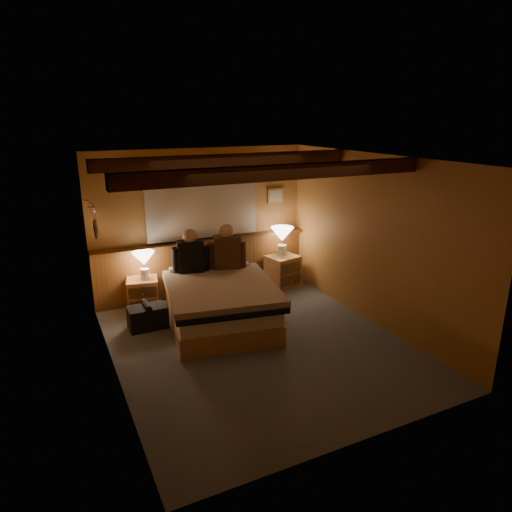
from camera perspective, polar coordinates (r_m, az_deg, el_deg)
floor at (r=6.12m, az=0.23°, el=-10.93°), size 4.20×4.20×0.00m
ceiling at (r=5.42m, az=0.26°, el=12.06°), size 4.20×4.20×0.00m
wall_back at (r=7.53m, az=-6.80°, el=4.15°), size 3.60×0.00×3.60m
wall_left at (r=5.17m, az=-18.02°, el=-2.72°), size 0.00×4.20×4.20m
wall_right at (r=6.61m, az=14.41°, el=1.88°), size 0.00×4.20×4.20m
wall_front at (r=4.00m, az=13.69°, el=-8.23°), size 3.60×0.00×3.60m
wainscot at (r=7.67m, az=-6.45°, el=-1.16°), size 3.60×0.23×0.94m
curtain_window at (r=7.40m, az=-6.70°, el=6.46°), size 2.18×0.09×1.11m
ceiling_beams at (r=5.56m, az=-0.43°, el=11.26°), size 3.60×1.65×0.16m
coat_rail at (r=6.57m, az=-19.74°, el=5.51°), size 0.05×0.55×0.24m
framed_print at (r=7.98m, az=2.43°, el=7.54°), size 0.30×0.04×0.25m
bed at (r=6.54m, az=-4.51°, el=-5.84°), size 1.73×2.09×0.64m
nightstand_left at (r=7.23m, az=-13.94°, el=-4.68°), size 0.53×0.50×0.50m
nightstand_right at (r=8.01m, az=3.35°, el=-1.87°), size 0.58×0.54×0.55m
lamp_left at (r=7.03m, az=-13.85°, el=-0.51°), size 0.33×0.33×0.43m
lamp_right at (r=7.83m, az=3.29°, el=2.53°), size 0.39×0.39×0.51m
person_left at (r=6.85m, az=-8.18°, el=0.23°), size 0.55×0.30×0.68m
person_right at (r=6.95m, az=-3.64°, el=0.76°), size 0.57×0.34×0.72m
duffel_bag at (r=6.66m, az=-13.40°, el=-7.40°), size 0.53×0.32×0.38m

